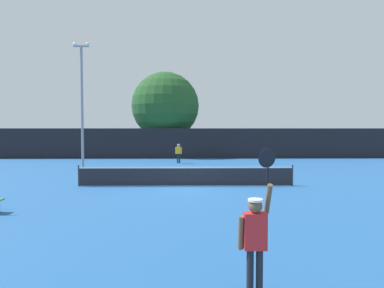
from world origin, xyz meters
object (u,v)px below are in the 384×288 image
player_serving (256,232)px  player_receiving (179,152)px  tennis_ball (242,185)px  parked_car_near (237,147)px  large_tree (165,106)px  light_pole (82,98)px

player_serving → player_receiving: (-1.86, 22.37, -0.13)m
tennis_ball → parked_car_near: bearing=81.9°
player_receiving → large_tree: 9.19m
player_serving → large_tree: large_tree is taller
player_receiving → tennis_ball: size_ratio=23.89×
player_serving → parked_car_near: bearing=81.8°
player_serving → large_tree: size_ratio=0.28×
large_tree → light_pole: bearing=-112.0°
light_pole → player_serving: bearing=-64.4°
light_pole → large_tree: 13.46m
tennis_ball → parked_car_near: (3.25, 22.89, 0.74)m
player_serving → large_tree: 30.75m
player_receiving → parked_car_near: 13.46m
tennis_ball → parked_car_near: size_ratio=0.02×
player_serving → parked_car_near: player_serving is taller
tennis_ball → large_tree: (-5.12, 19.12, 5.38)m
player_receiving → light_pole: light_pole is taller
large_tree → parked_car_near: (8.37, 3.76, -4.64)m
light_pole → parked_car_near: (13.41, 16.24, -4.27)m
player_receiving → tennis_ball: 11.81m
large_tree → player_receiving: bearing=-78.4°
parked_car_near → player_serving: bearing=-92.3°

